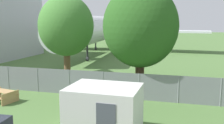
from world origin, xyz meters
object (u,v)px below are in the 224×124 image
(picnic_bench_open_grass, at_px, (1,94))
(tree_left_of_cabin, at_px, (66,26))
(portable_cabin, at_px, (104,111))
(tree_behind_benches, at_px, (140,27))
(airplane, at_px, (106,28))

(picnic_bench_open_grass, relative_size, tree_left_of_cabin, 0.29)
(portable_cabin, bearing_deg, tree_left_of_cabin, 124.53)
(tree_behind_benches, bearing_deg, picnic_bench_open_grass, -152.82)
(picnic_bench_open_grass, distance_m, tree_left_of_cabin, 7.91)
(picnic_bench_open_grass, bearing_deg, tree_left_of_cabin, 74.45)
(airplane, bearing_deg, portable_cabin, 12.37)
(picnic_bench_open_grass, xyz_separation_m, tree_left_of_cabin, (1.77, 6.37, 4.33))
(tree_left_of_cabin, height_order, tree_behind_benches, tree_behind_benches)
(portable_cabin, bearing_deg, tree_behind_benches, 87.76)
(tree_left_of_cabin, bearing_deg, portable_cabin, -56.34)
(picnic_bench_open_grass, height_order, tree_left_of_cabin, tree_left_of_cabin)
(portable_cabin, distance_m, tree_behind_benches, 8.26)
(tree_left_of_cabin, xyz_separation_m, tree_behind_benches, (6.66, -2.04, 0.04))
(portable_cabin, height_order, picnic_bench_open_grass, portable_cabin)
(portable_cabin, bearing_deg, airplane, 107.42)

